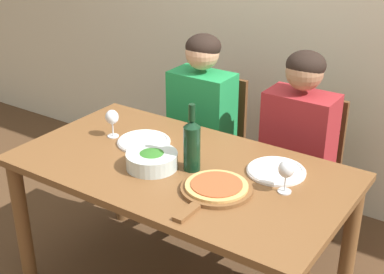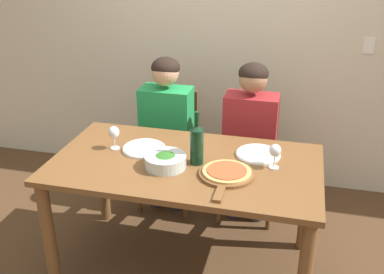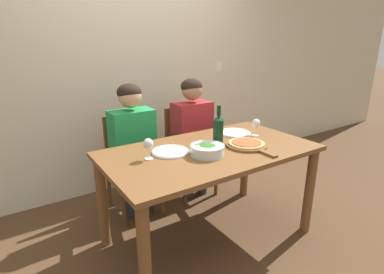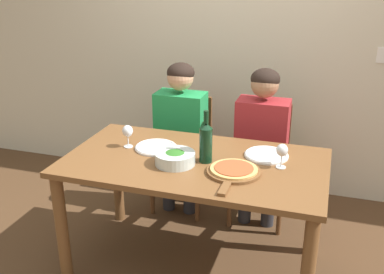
% 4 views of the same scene
% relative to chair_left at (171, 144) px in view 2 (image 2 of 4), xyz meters
% --- Properties ---
extents(ground_plane, '(40.00, 40.00, 0.00)m').
position_rel_chair_left_xyz_m(ground_plane, '(0.33, -0.80, -0.49)').
color(ground_plane, '#4C331E').
extents(back_wall, '(10.00, 0.06, 2.70)m').
position_rel_chair_left_xyz_m(back_wall, '(0.33, 0.52, 0.86)').
color(back_wall, beige).
rests_on(back_wall, ground).
extents(dining_table, '(1.61, 0.89, 0.78)m').
position_rel_chair_left_xyz_m(dining_table, '(0.33, -0.80, 0.17)').
color(dining_table, brown).
rests_on(dining_table, ground).
extents(chair_left, '(0.42, 0.42, 0.91)m').
position_rel_chair_left_xyz_m(chair_left, '(0.00, 0.00, 0.00)').
color(chair_left, brown).
rests_on(chair_left, ground).
extents(chair_right, '(0.42, 0.42, 0.91)m').
position_rel_chair_left_xyz_m(chair_right, '(0.64, 0.00, 0.00)').
color(chair_right, brown).
rests_on(chair_right, ground).
extents(person_woman, '(0.47, 0.51, 1.22)m').
position_rel_chair_left_xyz_m(person_woman, '(-0.00, -0.11, 0.24)').
color(person_woman, '#28282D').
rests_on(person_woman, ground).
extents(person_man, '(0.47, 0.51, 1.22)m').
position_rel_chair_left_xyz_m(person_man, '(0.64, -0.11, 0.24)').
color(person_man, '#28282D').
rests_on(person_man, ground).
extents(wine_bottle, '(0.08, 0.08, 0.33)m').
position_rel_chair_left_xyz_m(wine_bottle, '(0.41, -0.80, 0.42)').
color(wine_bottle, black).
rests_on(wine_bottle, dining_table).
extents(broccoli_bowl, '(0.24, 0.24, 0.08)m').
position_rel_chair_left_xyz_m(broccoli_bowl, '(0.24, -0.89, 0.33)').
color(broccoli_bowl, silver).
rests_on(broccoli_bowl, dining_table).
extents(dinner_plate_left, '(0.28, 0.28, 0.02)m').
position_rel_chair_left_xyz_m(dinner_plate_left, '(0.04, -0.71, 0.30)').
color(dinner_plate_left, white).
rests_on(dinner_plate_left, dining_table).
extents(dinner_plate_right, '(0.28, 0.28, 0.02)m').
position_rel_chair_left_xyz_m(dinner_plate_right, '(0.75, -0.61, 0.30)').
color(dinner_plate_right, white).
rests_on(dinner_plate_right, dining_table).
extents(pizza_on_board, '(0.32, 0.46, 0.04)m').
position_rel_chair_left_xyz_m(pizza_on_board, '(0.60, -0.92, 0.30)').
color(pizza_on_board, brown).
rests_on(pizza_on_board, dining_table).
extents(wine_glass_left, '(0.07, 0.07, 0.15)m').
position_rel_chair_left_xyz_m(wine_glass_left, '(-0.15, -0.74, 0.39)').
color(wine_glass_left, silver).
rests_on(wine_glass_left, dining_table).
extents(wine_glass_right, '(0.07, 0.07, 0.15)m').
position_rel_chair_left_xyz_m(wine_glass_right, '(0.85, -0.75, 0.39)').
color(wine_glass_right, silver).
rests_on(wine_glass_right, dining_table).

